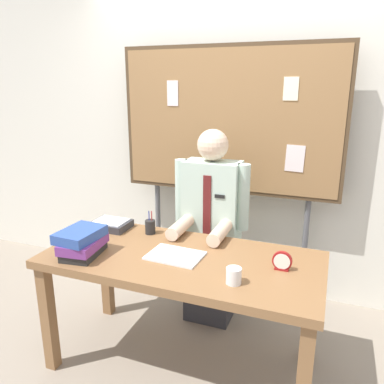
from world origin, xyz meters
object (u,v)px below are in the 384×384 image
(paper_tray, at_px, (111,224))
(open_notebook, at_px, (175,256))
(coffee_mug, at_px, (234,276))
(pen_holder, at_px, (150,227))
(desk, at_px, (182,270))
(bulletin_board, at_px, (228,124))
(person, at_px, (211,235))
(book_stack, at_px, (82,242))
(desk_clock, at_px, (282,262))

(paper_tray, bearing_deg, open_notebook, -23.21)
(coffee_mug, distance_m, pen_holder, 0.84)
(desk, bearing_deg, pen_holder, 143.14)
(bulletin_board, bearing_deg, paper_tray, -131.81)
(person, bearing_deg, paper_tray, -153.09)
(book_stack, height_order, desk_clock, book_stack)
(paper_tray, bearing_deg, coffee_mug, -23.55)
(desk, distance_m, open_notebook, 0.11)
(coffee_mug, xyz_separation_m, paper_tray, (-1.01, 0.44, -0.01))
(desk, relative_size, book_stack, 5.34)
(paper_tray, bearing_deg, pen_holder, 1.91)
(book_stack, distance_m, pen_holder, 0.50)
(desk_clock, bearing_deg, book_stack, -168.37)
(coffee_mug, xyz_separation_m, pen_holder, (-0.71, 0.45, 0.01))
(open_notebook, relative_size, desk_clock, 2.94)
(bulletin_board, xyz_separation_m, open_notebook, (-0.03, -0.98, -0.68))
(person, height_order, open_notebook, person)
(coffee_mug, bearing_deg, pen_holder, 147.40)
(person, height_order, coffee_mug, person)
(desk, relative_size, person, 1.13)
(open_notebook, relative_size, paper_tray, 1.22)
(bulletin_board, height_order, paper_tray, bulletin_board)
(desk_clock, bearing_deg, bulletin_board, 122.20)
(person, distance_m, open_notebook, 0.59)
(open_notebook, height_order, pen_holder, pen_holder)
(person, relative_size, desk_clock, 13.36)
(paper_tray, bearing_deg, bulletin_board, 48.19)
(desk, height_order, bulletin_board, bulletin_board)
(book_stack, bearing_deg, desk_clock, 11.63)
(desk, height_order, open_notebook, open_notebook)
(open_notebook, xyz_separation_m, paper_tray, (-0.61, 0.26, 0.02))
(bulletin_board, distance_m, book_stack, 1.42)
(pen_holder, height_order, paper_tray, pen_holder)
(bulletin_board, bearing_deg, desk, -90.02)
(desk, xyz_separation_m, desk_clock, (0.58, 0.04, 0.14))
(desk, height_order, person, person)
(open_notebook, bearing_deg, bulletin_board, 88.06)
(pen_holder, bearing_deg, bulletin_board, 64.64)
(coffee_mug, relative_size, pen_holder, 0.53)
(paper_tray, bearing_deg, person, 26.91)
(desk_clock, bearing_deg, coffee_mug, -131.46)
(desk, distance_m, person, 0.57)
(desk, relative_size, coffee_mug, 19.24)
(bulletin_board, distance_m, coffee_mug, 1.38)
(desk, relative_size, bulletin_board, 0.81)
(open_notebook, xyz_separation_m, desk_clock, (0.61, 0.06, 0.04))
(bulletin_board, xyz_separation_m, coffee_mug, (0.37, -1.16, -0.65))
(desk_clock, xyz_separation_m, pen_holder, (-0.91, 0.21, -0.00))
(open_notebook, xyz_separation_m, pen_holder, (-0.30, 0.27, 0.04))
(person, height_order, bulletin_board, bulletin_board)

